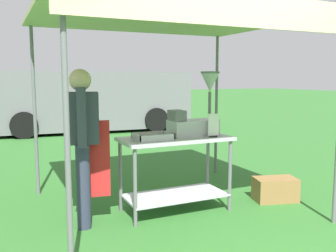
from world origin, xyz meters
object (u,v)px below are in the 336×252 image
(menu_sign, at_px, (213,127))
(stall_canopy, at_px, (172,21))
(donut_fryer, at_px, (196,115))
(supply_crate, at_px, (275,189))
(vendor, at_px, (82,139))
(van_grey, at_px, (89,100))
(donut_tray, at_px, (153,138))
(donut_cart, at_px, (175,159))

(menu_sign, bearing_deg, stall_canopy, 147.07)
(donut_fryer, height_order, supply_crate, donut_fryer)
(menu_sign, relative_size, vendor, 0.17)
(donut_fryer, relative_size, van_grey, 0.13)
(donut_fryer, bearing_deg, supply_crate, -14.21)
(stall_canopy, relative_size, supply_crate, 5.08)
(donut_tray, bearing_deg, donut_cart, 8.91)
(stall_canopy, distance_m, van_grey, 7.12)
(donut_tray, height_order, vendor, vendor)
(donut_cart, relative_size, supply_crate, 2.17)
(stall_canopy, bearing_deg, supply_crate, -12.92)
(vendor, distance_m, supply_crate, 2.46)
(donut_cart, relative_size, van_grey, 0.22)
(vendor, bearing_deg, supply_crate, -5.71)
(stall_canopy, bearing_deg, donut_cart, -90.00)
(menu_sign, distance_m, van_grey, 7.24)
(donut_cart, xyz_separation_m, donut_tray, (-0.30, -0.05, 0.27))
(stall_canopy, relative_size, van_grey, 0.51)
(vendor, distance_m, van_grey, 7.24)
(donut_cart, height_order, van_grey, van_grey)
(vendor, xyz_separation_m, supply_crate, (2.32, -0.23, -0.76))
(donut_fryer, distance_m, supply_crate, 1.40)
(donut_tray, bearing_deg, van_grey, 82.48)
(donut_tray, xyz_separation_m, supply_crate, (1.59, -0.15, -0.73))
(supply_crate, bearing_deg, vendor, 174.29)
(donut_cart, distance_m, donut_fryer, 0.57)
(donut_fryer, relative_size, supply_crate, 1.28)
(stall_canopy, relative_size, menu_sign, 11.01)
(donut_cart, relative_size, menu_sign, 4.69)
(vendor, bearing_deg, donut_cart, -1.91)
(donut_cart, relative_size, vendor, 0.78)
(donut_fryer, bearing_deg, donut_cart, -169.46)
(stall_canopy, distance_m, donut_tray, 1.30)
(donut_fryer, bearing_deg, van_grey, 87.14)
(donut_cart, bearing_deg, stall_canopy, 90.00)
(menu_sign, bearing_deg, donut_cart, 158.08)
(donut_fryer, distance_m, van_grey, 7.03)
(supply_crate, bearing_deg, van_grey, 95.08)
(stall_canopy, xyz_separation_m, donut_fryer, (0.29, -0.04, -1.05))
(van_grey, bearing_deg, donut_cart, -95.19)
(donut_tray, xyz_separation_m, donut_fryer, (0.59, 0.10, 0.21))
(donut_tray, distance_m, vendor, 0.74)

